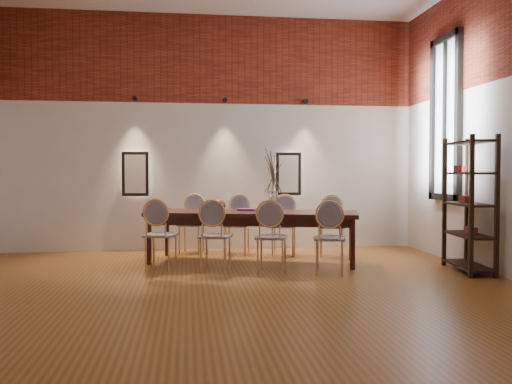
{
  "coord_description": "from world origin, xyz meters",
  "views": [
    {
      "loc": [
        -0.45,
        -5.79,
        1.31
      ],
      "look_at": [
        0.51,
        1.68,
        1.05
      ],
      "focal_mm": 38.0,
      "sensor_mm": 36.0,
      "label": 1
    }
  ],
  "objects": [
    {
      "name": "bowl",
      "position": [
        0.0,
        2.18,
        0.84
      ],
      "size": [
        0.24,
        0.24,
        0.18
      ],
      "primitive_type": "ellipsoid",
      "color": "#622C18",
      "rests_on": "dining_table"
    },
    {
      "name": "niche_right",
      "position": [
        1.3,
        3.45,
        1.3
      ],
      "size": [
        0.36,
        0.06,
        0.66
      ],
      "primitive_type": "cube",
      "color": "#FFEAC6",
      "rests_on": "wall_back"
    },
    {
      "name": "spot_fixture_mid",
      "position": [
        0.2,
        3.42,
        2.55
      ],
      "size": [
        0.08,
        0.1,
        0.08
      ],
      "primitive_type": "cylinder",
      "rotation": [
        1.57,
        0.0,
        0.0
      ],
      "color": "black",
      "rests_on": "wall_back"
    },
    {
      "name": "shelving_rack",
      "position": [
        3.28,
        0.97,
        0.9
      ],
      "size": [
        0.5,
        1.04,
        1.8
      ],
      "primitive_type": null,
      "rotation": [
        0.0,
        0.0,
        -0.12
      ],
      "color": "black",
      "rests_on": "floor"
    },
    {
      "name": "chair_near_a",
      "position": [
        -0.8,
        1.66,
        0.47
      ],
      "size": [
        0.55,
        0.55,
        0.94
      ],
      "primitive_type": null,
      "rotation": [
        0.0,
        0.0,
        -0.28
      ],
      "color": "tan",
      "rests_on": "floor"
    },
    {
      "name": "wall_front",
      "position": [
        0.0,
        -3.55,
        2.0
      ],
      "size": [
        7.0,
        0.1,
        4.0
      ],
      "primitive_type": "cube",
      "color": "silver",
      "rests_on": "ground"
    },
    {
      "name": "chair_near_d",
      "position": [
        1.39,
        1.02,
        0.47
      ],
      "size": [
        0.55,
        0.55,
        0.94
      ],
      "primitive_type": null,
      "rotation": [
        0.0,
        0.0,
        -0.28
      ],
      "color": "tan",
      "rests_on": "floor"
    },
    {
      "name": "chair_far_c",
      "position": [
        1.09,
        2.71,
        0.47
      ],
      "size": [
        0.55,
        0.55,
        0.94
      ],
      "primitive_type": null,
      "rotation": [
        0.0,
        0.0,
        2.86
      ],
      "color": "tan",
      "rests_on": "floor"
    },
    {
      "name": "wall_back",
      "position": [
        0.0,
        3.55,
        2.0
      ],
      "size": [
        7.0,
        0.1,
        4.0
      ],
      "primitive_type": "cube",
      "color": "silver",
      "rests_on": "ground"
    },
    {
      "name": "spot_fixture_left",
      "position": [
        -1.3,
        3.42,
        2.55
      ],
      "size": [
        0.08,
        0.1,
        0.08
      ],
      "primitive_type": "cylinder",
      "rotation": [
        1.57,
        0.0,
        0.0
      ],
      "color": "black",
      "rests_on": "wall_back"
    },
    {
      "name": "chair_far_b",
      "position": [
        0.36,
        2.93,
        0.47
      ],
      "size": [
        0.55,
        0.55,
        0.94
      ],
      "primitive_type": null,
      "rotation": [
        0.0,
        0.0,
        2.86
      ],
      "color": "tan",
      "rests_on": "floor"
    },
    {
      "name": "dining_table",
      "position": [
        0.51,
        2.08,
        0.38
      ],
      "size": [
        3.2,
        1.79,
        0.75
      ],
      "primitive_type": "cube",
      "rotation": [
        0.0,
        0.0,
        -0.28
      ],
      "color": "#36130E",
      "rests_on": "floor"
    },
    {
      "name": "floor",
      "position": [
        0.0,
        0.0,
        -0.01
      ],
      "size": [
        7.0,
        7.0,
        0.02
      ],
      "primitive_type": "cube",
      "color": "#965B24",
      "rests_on": "ground"
    },
    {
      "name": "chair_near_b",
      "position": [
        -0.07,
        1.45,
        0.47
      ],
      "size": [
        0.55,
        0.55,
        0.94
      ],
      "primitive_type": null,
      "rotation": [
        0.0,
        0.0,
        -0.28
      ],
      "color": "tan",
      "rests_on": "floor"
    },
    {
      "name": "chair_far_d",
      "position": [
        1.82,
        2.5,
        0.47
      ],
      "size": [
        0.55,
        0.55,
        0.94
      ],
      "primitive_type": null,
      "rotation": [
        0.0,
        0.0,
        2.86
      ],
      "color": "tan",
      "rests_on": "floor"
    },
    {
      "name": "window_mullion",
      "position": [
        3.44,
        2.0,
        2.15
      ],
      "size": [
        0.06,
        0.06,
        2.4
      ],
      "primitive_type": "cube",
      "color": "black",
      "rests_on": "wall_right"
    },
    {
      "name": "window_glass",
      "position": [
        3.46,
        2.0,
        2.15
      ],
      "size": [
        0.02,
        0.78,
        2.38
      ],
      "primitive_type": "cube",
      "color": "silver",
      "rests_on": "wall_right"
    },
    {
      "name": "spot_fixture_right",
      "position": [
        1.6,
        3.42,
        2.55
      ],
      "size": [
        0.08,
        0.1,
        0.08
      ],
      "primitive_type": "cylinder",
      "rotation": [
        1.57,
        0.0,
        0.0
      ],
      "color": "black",
      "rests_on": "wall_back"
    },
    {
      "name": "window_frame",
      "position": [
        3.44,
        2.0,
        2.15
      ],
      "size": [
        0.08,
        0.9,
        2.5
      ],
      "primitive_type": "cube",
      "color": "black",
      "rests_on": "wall_right"
    },
    {
      "name": "brick_band_back",
      "position": [
        0.0,
        3.48,
        3.25
      ],
      "size": [
        7.0,
        0.02,
        1.5
      ],
      "primitive_type": "cube",
      "color": "maroon",
      "rests_on": "ground"
    },
    {
      "name": "book",
      "position": [
        0.45,
        2.28,
        0.77
      ],
      "size": [
        0.3,
        0.25,
        0.03
      ],
      "primitive_type": "cube",
      "rotation": [
        0.0,
        0.0,
        -0.28
      ],
      "color": "#941A7A",
      "rests_on": "dining_table"
    },
    {
      "name": "chair_near_c",
      "position": [
        0.66,
        1.24,
        0.47
      ],
      "size": [
        0.55,
        0.55,
        0.94
      ],
      "primitive_type": null,
      "rotation": [
        0.0,
        0.0,
        -0.28
      ],
      "color": "tan",
      "rests_on": "floor"
    },
    {
      "name": "niche_left",
      "position": [
        -1.3,
        3.45,
        1.3
      ],
      "size": [
        0.36,
        0.06,
        0.66
      ],
      "primitive_type": "cube",
      "color": "#FFEAC6",
      "rests_on": "wall_back"
    },
    {
      "name": "dried_branches",
      "position": [
        0.81,
        2.0,
        1.35
      ],
      "size": [
        0.5,
        0.5,
        0.7
      ],
      "primitive_type": null,
      "color": "brown",
      "rests_on": "vase"
    },
    {
      "name": "vase",
      "position": [
        0.81,
        2.0,
        0.9
      ],
      "size": [
        0.14,
        0.14,
        0.3
      ],
      "primitive_type": "cylinder",
      "color": "silver",
      "rests_on": "dining_table"
    },
    {
      "name": "chair_far_a",
      "position": [
        -0.37,
        3.14,
        0.47
      ],
      "size": [
        0.55,
        0.55,
        0.94
      ],
      "primitive_type": null,
      "rotation": [
        0.0,
        0.0,
        2.86
      ],
      "color": "tan",
      "rests_on": "floor"
    }
  ]
}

